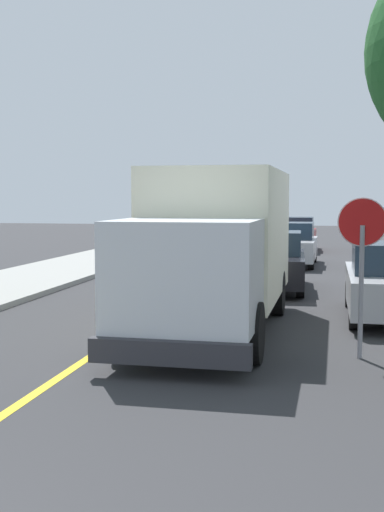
# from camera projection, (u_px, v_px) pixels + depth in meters

# --- Properties ---
(centre_line_yellow) EXTENTS (0.16, 56.00, 0.01)m
(centre_line_yellow) POSITION_uv_depth(u_px,v_px,m) (136.00, 326.00, 13.75)
(centre_line_yellow) COLOR gold
(centre_line_yellow) RESTS_ON ground
(box_truck) EXTENTS (2.48, 7.21, 3.20)m
(box_truck) POSITION_uv_depth(u_px,v_px,m) (216.00, 242.00, 13.19)
(box_truck) COLOR #F2EDCC
(box_truck) RESTS_ON ground
(parked_car_near) EXTENTS (1.98, 4.47, 1.67)m
(parked_car_near) POSITION_uv_depth(u_px,v_px,m) (272.00, 262.00, 19.05)
(parked_car_near) COLOR black
(parked_car_near) RESTS_ON ground
(parked_car_mid) EXTENTS (1.87, 4.43, 1.67)m
(parked_car_mid) POSITION_uv_depth(u_px,v_px,m) (292.00, 245.00, 25.90)
(parked_car_mid) COLOR #B7B7BC
(parked_car_mid) RESTS_ON ground
(parked_car_far) EXTENTS (1.85, 4.42, 1.67)m
(parked_car_far) POSITION_uv_depth(u_px,v_px,m) (297.00, 235.00, 33.03)
(parked_car_far) COLOR maroon
(parked_car_far) RESTS_ON ground
(stop_sign) EXTENTS (0.80, 0.10, 2.65)m
(stop_sign) POSITION_uv_depth(u_px,v_px,m) (362.00, 246.00, 10.84)
(stop_sign) COLOR gray
(stop_sign) RESTS_ON ground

